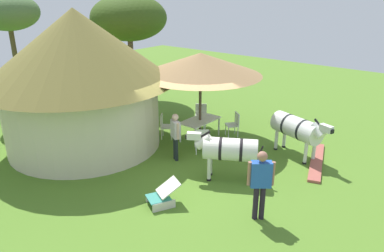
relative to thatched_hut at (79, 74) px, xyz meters
The scene contains 16 objects.
ground_plane 4.62m from the thatched_hut, 73.75° to the right, with size 36.00×36.00×0.00m, color #517C27.
thatched_hut is the anchor object (origin of this frame).
shade_umbrella 4.04m from the thatched_hut, 43.15° to the right, with size 4.25×4.25×3.14m.
patio_dining_table 4.46m from the thatched_hut, 43.15° to the right, with size 1.53×0.82×0.74m.
patio_chair_near_lawn 4.58m from the thatched_hut, 61.43° to the right, with size 0.61×0.61×0.90m.
patio_chair_west_end 5.71m from the thatched_hut, 42.37° to the right, with size 0.60×0.61×0.90m.
patio_chair_near_hut 4.91m from the thatched_hut, 26.59° to the right, with size 0.60×0.60×0.90m.
patio_chair_east_end 3.44m from the thatched_hut, 37.99° to the right, with size 0.60×0.60×0.90m.
guest_beside_umbrella 3.77m from the thatched_hut, 71.60° to the right, with size 0.37×0.50×1.56m.
standing_watcher 7.04m from the thatched_hut, 90.84° to the right, with size 0.47×0.51×1.77m.
striped_lounge_chair 5.32m from the thatched_hut, 103.09° to the right, with size 0.96×0.84×0.61m.
zebra_nearest_camera 5.58m from the thatched_hut, 78.55° to the right, with size 1.35×1.95×1.47m.
zebra_by_umbrella 7.34m from the thatched_hut, 58.25° to the right, with size 1.20×2.27×1.50m.
acacia_tree_right_background 5.77m from the thatched_hut, 30.58° to the left, with size 3.50×3.50×4.96m.
acacia_tree_far_lawn 5.11m from the thatched_hut, 86.80° to the left, with size 2.43×2.43×5.03m.
brick_patio_kerb 8.19m from the thatched_hut, 61.48° to the right, with size 2.80×0.36×0.08m, color #AA5549.
Camera 1 is at (-7.95, -6.61, 5.21)m, focal length 34.15 mm.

